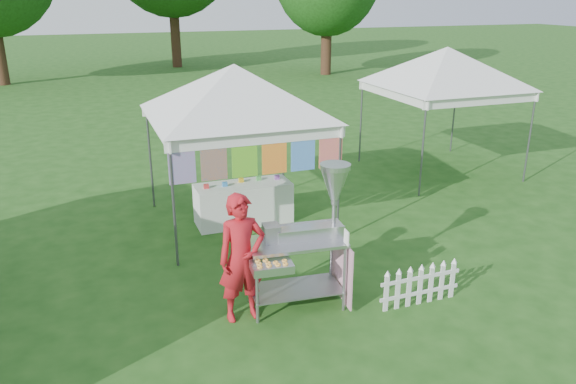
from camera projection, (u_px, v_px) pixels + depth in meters
name	position (u px, v px, depth m)	size (l,w,h in m)	color
ground	(307.00, 314.00, 7.73)	(120.00, 120.00, 0.00)	#1E4B15
canopy_main	(234.00, 65.00, 9.82)	(4.24, 4.24, 3.45)	#59595E
canopy_right	(448.00, 47.00, 12.94)	(4.24, 4.24, 3.45)	#59595E
donut_cart	(312.00, 227.00, 7.57)	(1.53, 0.95, 2.03)	gray
vendor	(242.00, 258.00, 7.37)	(0.65, 0.42, 1.77)	red
picket_fence	(420.00, 286.00, 7.88)	(1.26, 0.03, 0.56)	silver
display_table	(243.00, 203.00, 10.70)	(1.80, 0.70, 0.77)	white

